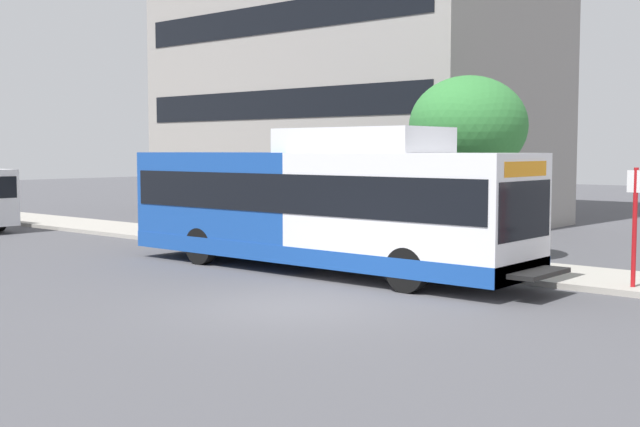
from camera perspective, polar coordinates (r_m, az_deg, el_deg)
The scene contains 6 objects.
ground_plane at distance 22.29m, azimuth -17.48°, elevation -3.76°, with size 120.00×120.00×0.00m, color #4C4C51.
sidewalk_curb at distance 25.25m, azimuth -1.38°, elevation -2.44°, with size 3.00×56.00×0.14m, color #A8A399.
transit_bus at distance 20.74m, azimuth -0.07°, elevation 0.58°, with size 2.58×12.25×3.65m.
bus_stop_sign_pole at distance 18.80m, azimuth 21.27°, elevation -0.29°, with size 0.10×0.36×2.60m.
street_tree_near_stop at distance 22.95m, azimuth 10.38°, elevation 6.04°, with size 3.27×3.27×5.03m.
lattice_comm_tower at distance 45.22m, azimuth -9.50°, elevation 10.18°, with size 1.10×1.10×23.48m.
Camera 1 is at (-11.63, -10.76, 3.11)m, focal length 45.49 mm.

